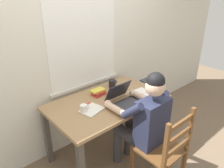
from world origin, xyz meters
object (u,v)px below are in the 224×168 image
Objects in this scene: coffee_mug_dark at (112,84)px; book_stack_main at (98,92)px; computer_mouse at (142,95)px; desk at (107,108)px; landscape_photo_print at (88,105)px; wooden_chair at (164,151)px; coffee_mug_white at (84,109)px; laptop at (124,99)px; seated_person at (144,120)px.

coffee_mug_dark is 0.73× the size of book_stack_main.
book_stack_main reaches higher than computer_mouse.
landscape_photo_print is (-0.23, 0.06, 0.10)m from desk.
coffee_mug_white is (-0.44, 0.72, 0.33)m from wooden_chair.
wooden_chair is 0.68m from laptop.
laptop is 1.93× the size of book_stack_main.
book_stack_main is at bearing 94.80° from wooden_chair.
landscape_photo_print reaches higher than desk.
seated_person is at bearing -59.76° from landscape_photo_print.
coffee_mug_white is at bearing 167.15° from computer_mouse.
desk is 4.06× the size of laptop.
computer_mouse is (0.27, 0.28, 0.08)m from seated_person.
landscape_photo_print is at bearing 40.11° from coffee_mug_white.
desk is 10.31× the size of landscape_photo_print.
coffee_mug_dark is (0.18, 0.70, 0.11)m from seated_person.
computer_mouse is at bearing -77.63° from coffee_mug_dark.
laptop is 2.96× the size of coffee_mug_white.
wooden_chair is (0.09, -0.76, -0.19)m from desk.
landscape_photo_print is (-0.33, 0.82, 0.29)m from wooden_chair.
desk is 13.41× the size of computer_mouse.
wooden_chair is 0.91m from coffee_mug_white.
coffee_mug_white is 0.15m from landscape_photo_print.
coffee_mug_white is 0.42m from book_stack_main.
computer_mouse is 0.77× the size of landscape_photo_print.
laptop is 0.36m from book_stack_main.
computer_mouse is at bearing -27.71° from desk.
laptop reaches higher than landscape_photo_print.
landscape_photo_print is at bearing 121.31° from seated_person.
coffee_mug_white is at bearing -148.73° from book_stack_main.
desk is 0.78m from wooden_chair.
wooden_chair is 2.89× the size of laptop.
computer_mouse is at bearing 45.64° from seated_person.
desk is 1.40× the size of wooden_chair.
wooden_chair is 1.06m from coffee_mug_dark.
seated_person is 0.74m from coffee_mug_dark.
wooden_chair is at bearing -85.20° from book_stack_main.
desk is 0.43m from computer_mouse.
coffee_mug_dark is 0.97× the size of landscape_photo_print.
wooden_chair reaches higher than coffee_mug_white.
coffee_mug_white is 0.86× the size of landscape_photo_print.
wooden_chair is at bearing -100.48° from coffee_mug_dark.
landscape_photo_print is (-0.25, -0.12, -0.03)m from book_stack_main.
book_stack_main is (0.36, 0.22, -0.01)m from coffee_mug_white.
desk is 0.25m from laptop.
landscape_photo_print is at bearing 165.18° from desk.
seated_person reaches higher than computer_mouse.
laptop is at bearing 173.76° from computer_mouse.
coffee_mug_dark reaches higher than book_stack_main.
desk is at bearing 152.29° from computer_mouse.
seated_person reaches higher than landscape_photo_print.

